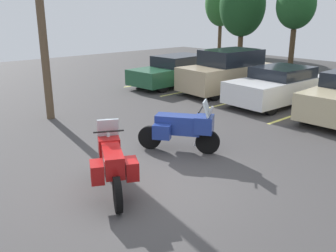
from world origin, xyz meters
TOP-DOWN VIEW (x-y plane):
  - ground at (0.00, 0.00)m, footprint 44.00×44.00m
  - motorcycle_touring at (-0.32, -0.84)m, footprint 1.95×1.23m
  - motorcycle_second at (-1.00, 1.70)m, footprint 1.82×1.43m
  - parking_stripes at (-2.22, 7.89)m, footprint 13.46×4.94m
  - car_green at (-7.66, 7.64)m, footprint 2.15×4.82m
  - car_tan at (-4.96, 8.23)m, footprint 2.11×4.43m
  - car_white at (-2.23, 7.99)m, footprint 2.04×4.39m
  - tree_center_right at (-7.71, 18.16)m, footprint 2.51×2.51m
  - tree_far_left at (-15.71, 20.16)m, footprint 2.64×2.64m
  - tree_center at (-11.81, 17.96)m, footprint 3.28×3.28m

SIDE VIEW (x-z plane):
  - ground at x=0.00m, z-range -0.10..0.00m
  - parking_stripes at x=-2.22m, z-range 0.00..0.01m
  - motorcycle_touring at x=-0.32m, z-range -0.05..1.30m
  - motorcycle_second at x=-1.00m, z-range -0.04..1.34m
  - car_green at x=-7.66m, z-range -0.01..1.41m
  - car_white at x=-2.23m, z-range 0.00..1.42m
  - car_tan at x=-4.96m, z-range -0.03..1.83m
  - tree_center_right at x=-7.71m, z-range 1.12..6.45m
  - tree_center at x=-11.81m, z-range 0.82..6.77m
  - tree_far_left at x=-15.71m, z-range 1.09..6.96m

